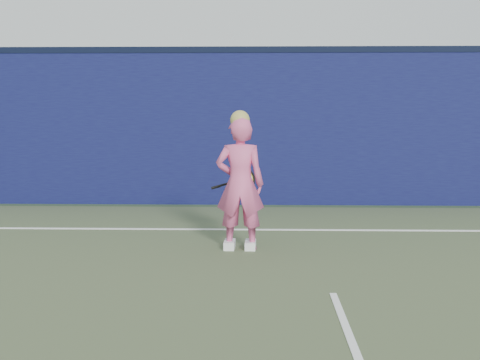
{
  "coord_description": "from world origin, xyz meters",
  "views": [
    {
      "loc": [
        -0.64,
        -4.7,
        1.64
      ],
      "look_at": [
        -0.87,
        2.83,
        0.8
      ],
      "focal_mm": 50.0,
      "sensor_mm": 36.0,
      "label": 1
    }
  ],
  "objects": [
    {
      "name": "wall_cap",
      "position": [
        0.0,
        6.5,
        2.55
      ],
      "size": [
        24.0,
        0.42,
        0.1
      ],
      "primitive_type": "cube",
      "color": "black",
      "rests_on": "backstop_wall"
    },
    {
      "name": "court_lines",
      "position": [
        0.0,
        -0.33,
        0.01
      ],
      "size": [
        11.0,
        12.04,
        0.01
      ],
      "color": "white",
      "rests_on": "court_surface"
    },
    {
      "name": "backstop_wall",
      "position": [
        0.0,
        6.5,
        1.25
      ],
      "size": [
        24.0,
        0.4,
        2.5
      ],
      "primitive_type": "cube",
      "color": "#0D0E3C",
      "rests_on": "ground"
    },
    {
      "name": "player",
      "position": [
        -0.87,
        2.83,
        0.76
      ],
      "size": [
        0.56,
        0.38,
        1.59
      ],
      "rotation": [
        0.0,
        0.0,
        3.11
      ],
      "color": "#DB558A",
      "rests_on": "ground"
    },
    {
      "name": "ground",
      "position": [
        0.0,
        0.0,
        0.0
      ],
      "size": [
        80.0,
        80.0,
        0.0
      ],
      "primitive_type": "plane",
      "color": "#2A3C25",
      "rests_on": "ground"
    },
    {
      "name": "racket",
      "position": [
        -0.86,
        3.27,
        0.75
      ],
      "size": [
        0.54,
        0.13,
        0.29
      ],
      "rotation": [
        0.0,
        0.0,
        -0.06
      ],
      "color": "black",
      "rests_on": "ground"
    }
  ]
}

